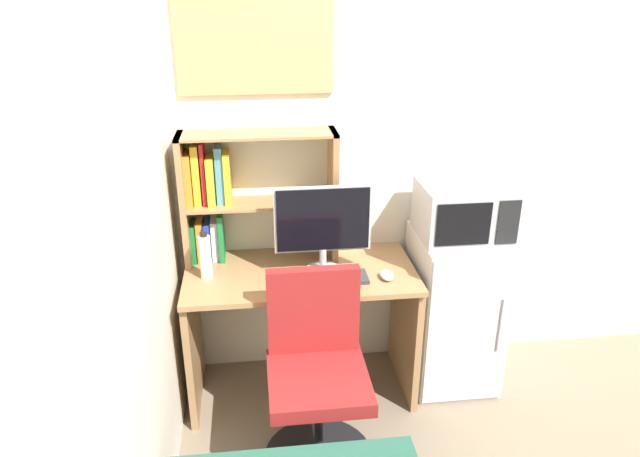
# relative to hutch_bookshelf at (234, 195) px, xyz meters

# --- Properties ---
(wall_back) EXTENTS (6.40, 0.04, 2.60)m
(wall_back) POSITION_rel_hutch_bookshelf_xyz_m (1.67, 0.12, 0.17)
(wall_back) COLOR silver
(wall_back) RESTS_ON ground_plane
(wall_left) EXTENTS (0.04, 4.40, 2.60)m
(wall_left) POSITION_rel_hutch_bookshelf_xyz_m (-0.35, -1.50, 0.17)
(wall_left) COLOR silver
(wall_left) RESTS_ON ground_plane
(desk) EXTENTS (1.21, 0.60, 0.76)m
(desk) POSITION_rel_hutch_bookshelf_xyz_m (0.33, -0.20, -0.61)
(desk) COLOR #997047
(desk) RESTS_ON ground_plane
(hutch_bookshelf) EXTENTS (0.81, 0.22, 0.70)m
(hutch_bookshelf) POSITION_rel_hutch_bookshelf_xyz_m (0.00, 0.00, 0.00)
(hutch_bookshelf) COLOR #997047
(hutch_bookshelf) RESTS_ON desk
(monitor) EXTENTS (0.49, 0.19, 0.47)m
(monitor) POSITION_rel_hutch_bookshelf_xyz_m (0.44, -0.22, -0.10)
(monitor) COLOR #B7B7BC
(monitor) RESTS_ON desk
(keyboard) EXTENTS (0.38, 0.14, 0.02)m
(keyboard) POSITION_rel_hutch_bookshelf_xyz_m (0.47, -0.32, -0.36)
(keyboard) COLOR #333338
(keyboard) RESTS_ON desk
(computer_mouse) EXTENTS (0.07, 0.11, 0.03)m
(computer_mouse) POSITION_rel_hutch_bookshelf_xyz_m (0.76, -0.33, -0.35)
(computer_mouse) COLOR silver
(computer_mouse) RESTS_ON desk
(water_bottle) EXTENTS (0.06, 0.06, 0.25)m
(water_bottle) POSITION_rel_hutch_bookshelf_xyz_m (-0.16, -0.22, -0.25)
(water_bottle) COLOR silver
(water_bottle) RESTS_ON desk
(mini_fridge) EXTENTS (0.47, 0.51, 0.90)m
(mini_fridge) POSITION_rel_hutch_bookshelf_xyz_m (1.19, -0.17, -0.68)
(mini_fridge) COLOR silver
(mini_fridge) RESTS_ON ground_plane
(microwave) EXTENTS (0.46, 0.37, 0.29)m
(microwave) POSITION_rel_hutch_bookshelf_xyz_m (1.19, -0.17, -0.08)
(microwave) COLOR #ADADB2
(microwave) RESTS_ON mini_fridge
(desk_chair) EXTENTS (0.53, 0.53, 0.95)m
(desk_chair) POSITION_rel_hutch_bookshelf_xyz_m (0.36, -0.69, -0.72)
(desk_chair) COLOR black
(desk_chair) RESTS_ON ground_plane
(wall_corkboard) EXTENTS (0.78, 0.02, 0.52)m
(wall_corkboard) POSITION_rel_hutch_bookshelf_xyz_m (0.14, 0.09, 0.76)
(wall_corkboard) COLOR tan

